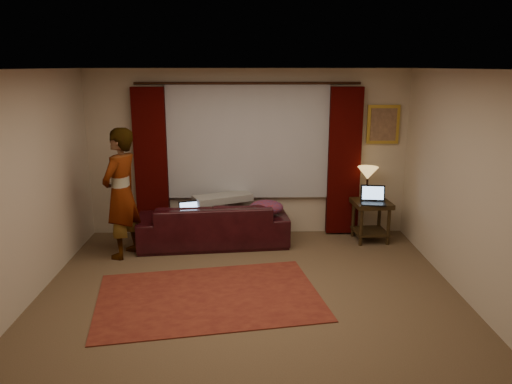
# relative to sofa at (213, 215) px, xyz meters

# --- Properties ---
(floor) EXTENTS (5.00, 5.00, 0.01)m
(floor) POSITION_rel_sofa_xyz_m (0.53, -1.95, -0.45)
(floor) COLOR brown
(floor) RESTS_ON ground
(ceiling) EXTENTS (5.00, 5.00, 0.02)m
(ceiling) POSITION_rel_sofa_xyz_m (0.53, -1.95, 2.15)
(ceiling) COLOR silver
(ceiling) RESTS_ON ground
(wall_back) EXTENTS (5.00, 0.02, 2.60)m
(wall_back) POSITION_rel_sofa_xyz_m (0.53, 0.55, 0.85)
(wall_back) COLOR #BCAA93
(wall_back) RESTS_ON ground
(wall_front) EXTENTS (5.00, 0.02, 2.60)m
(wall_front) POSITION_rel_sofa_xyz_m (0.53, -4.45, 0.85)
(wall_front) COLOR #BCAA93
(wall_front) RESTS_ON ground
(wall_left) EXTENTS (0.02, 5.00, 2.60)m
(wall_left) POSITION_rel_sofa_xyz_m (-1.97, -1.95, 0.85)
(wall_left) COLOR #BCAA93
(wall_left) RESTS_ON ground
(wall_right) EXTENTS (0.02, 5.00, 2.60)m
(wall_right) POSITION_rel_sofa_xyz_m (3.03, -1.95, 0.85)
(wall_right) COLOR #BCAA93
(wall_right) RESTS_ON ground
(sheer_curtain) EXTENTS (2.50, 0.05, 1.80)m
(sheer_curtain) POSITION_rel_sofa_xyz_m (0.53, 0.49, 1.05)
(sheer_curtain) COLOR #A5A6AE
(sheer_curtain) RESTS_ON wall_back
(drape_left) EXTENTS (0.50, 0.14, 2.30)m
(drape_left) POSITION_rel_sofa_xyz_m (-0.97, 0.44, 0.73)
(drape_left) COLOR #2E0201
(drape_left) RESTS_ON floor
(drape_right) EXTENTS (0.50, 0.14, 2.30)m
(drape_right) POSITION_rel_sofa_xyz_m (2.03, 0.44, 0.73)
(drape_right) COLOR #2E0201
(drape_right) RESTS_ON floor
(curtain_rod) EXTENTS (0.04, 0.04, 3.40)m
(curtain_rod) POSITION_rel_sofa_xyz_m (0.53, 0.44, 1.93)
(curtain_rod) COLOR black
(curtain_rod) RESTS_ON wall_back
(picture_frame) EXTENTS (0.50, 0.04, 0.60)m
(picture_frame) POSITION_rel_sofa_xyz_m (2.63, 0.52, 1.30)
(picture_frame) COLOR gold
(picture_frame) RESTS_ON wall_back
(sofa) EXTENTS (2.31, 1.18, 0.90)m
(sofa) POSITION_rel_sofa_xyz_m (0.00, 0.00, 0.00)
(sofa) COLOR black
(sofa) RESTS_ON floor
(throw_blanket) EXTENTS (0.95, 0.69, 0.10)m
(throw_blanket) POSITION_rel_sofa_xyz_m (0.14, 0.20, 0.46)
(throw_blanket) COLOR gray
(throw_blanket) RESTS_ON sofa
(clothing_pile) EXTENTS (0.54, 0.42, 0.22)m
(clothing_pile) POSITION_rel_sofa_xyz_m (0.80, 0.00, 0.11)
(clothing_pile) COLOR #5E253D
(clothing_pile) RESTS_ON sofa
(laptop_sofa) EXTENTS (0.43, 0.45, 0.24)m
(laptop_sofa) POSITION_rel_sofa_xyz_m (-0.29, -0.20, 0.12)
(laptop_sofa) COLOR black
(laptop_sofa) RESTS_ON sofa
(area_rug) EXTENTS (2.82, 2.12, 0.01)m
(area_rug) POSITION_rel_sofa_xyz_m (0.06, -1.82, -0.44)
(area_rug) COLOR maroon
(area_rug) RESTS_ON floor
(end_table) EXTENTS (0.59, 0.59, 0.63)m
(end_table) POSITION_rel_sofa_xyz_m (2.41, 0.10, -0.13)
(end_table) COLOR black
(end_table) RESTS_ON floor
(tiffany_lamp) EXTENTS (0.38, 0.38, 0.50)m
(tiffany_lamp) POSITION_rel_sofa_xyz_m (2.36, 0.23, 0.43)
(tiffany_lamp) COLOR olive
(tiffany_lamp) RESTS_ON end_table
(laptop_table) EXTENTS (0.41, 0.44, 0.26)m
(laptop_table) POSITION_rel_sofa_xyz_m (2.40, -0.06, 0.31)
(laptop_table) COLOR black
(laptop_table) RESTS_ON end_table
(person) EXTENTS (0.70, 0.70, 1.83)m
(person) POSITION_rel_sofa_xyz_m (-1.23, -0.46, 0.47)
(person) COLOR gray
(person) RESTS_ON floor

